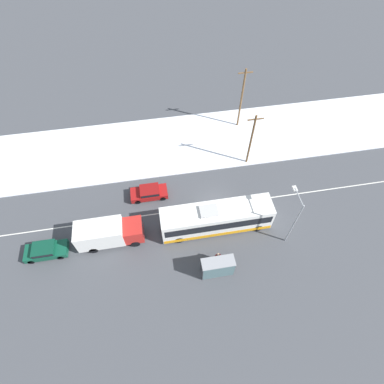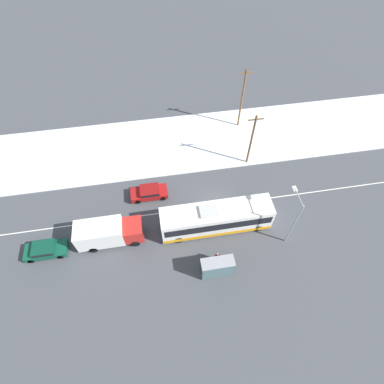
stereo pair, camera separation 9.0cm
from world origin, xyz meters
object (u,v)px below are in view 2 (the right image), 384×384
at_px(city_bus, 216,218).
at_px(utility_pole_roadside, 251,140).
at_px(sedan_car, 149,192).
at_px(bus_shelter, 218,268).
at_px(pedestrian_at_stop, 217,257).
at_px(parked_car_near_truck, 45,250).
at_px(box_truck, 108,233).
at_px(utility_pole_snowlot, 242,99).
at_px(streetlamp, 294,216).

xyz_separation_m(city_bus, utility_pole_roadside, (5.74, 8.32, 2.17)).
height_order(sedan_car, bus_shelter, bus_shelter).
bearing_deg(sedan_car, pedestrian_at_stop, 123.32).
bearing_deg(utility_pole_roadside, city_bus, -124.63).
height_order(sedan_car, utility_pole_roadside, utility_pole_roadside).
relative_size(pedestrian_at_stop, utility_pole_roadside, 0.23).
relative_size(parked_car_near_truck, utility_pole_roadside, 0.56).
xyz_separation_m(box_truck, parked_car_near_truck, (-6.33, -0.40, -0.88)).
bearing_deg(utility_pole_snowlot, utility_pole_roadside, -95.05).
bearing_deg(parked_car_near_truck, box_truck, 3.61).
bearing_deg(city_bus, streetlamp, -18.88).
bearing_deg(box_truck, bus_shelter, -28.28).
relative_size(city_bus, pedestrian_at_stop, 6.82).
bearing_deg(parked_car_near_truck, sedan_car, 26.50).
distance_m(pedestrian_at_stop, utility_pole_roadside, 14.02).
height_order(streetlamp, utility_pole_roadside, utility_pole_roadside).
height_order(pedestrian_at_stop, utility_pole_snowlot, utility_pole_snowlot).
height_order(city_bus, utility_pole_roadside, utility_pole_roadside).
bearing_deg(parked_car_near_truck, pedestrian_at_stop, -12.28).
bearing_deg(city_bus, utility_pole_snowlot, 67.14).
relative_size(city_bus, utility_pole_snowlot, 1.33).
height_order(box_truck, streetlamp, streetlamp).
distance_m(city_bus, parked_car_near_truck, 17.31).
bearing_deg(bus_shelter, box_truck, 151.72).
bearing_deg(utility_pole_snowlot, parked_car_near_truck, -147.15).
height_order(parked_car_near_truck, streetlamp, streetlamp).
distance_m(pedestrian_at_stop, utility_pole_snowlot, 20.41).
bearing_deg(city_bus, bus_shelter, -100.16).
bearing_deg(city_bus, utility_pole_roadside, 55.37).
xyz_separation_m(city_bus, box_truck, (-10.95, 0.19, -0.07)).
relative_size(sedan_car, parked_car_near_truck, 1.00).
relative_size(box_truck, pedestrian_at_stop, 3.93).
height_order(pedestrian_at_stop, utility_pole_roadside, utility_pole_roadside).
bearing_deg(utility_pole_roadside, pedestrian_at_stop, -117.73).
xyz_separation_m(box_truck, utility_pole_roadside, (16.69, 8.13, 2.24)).
xyz_separation_m(city_bus, pedestrian_at_stop, (-0.65, -3.83, -0.66)).
height_order(bus_shelter, utility_pole_roadside, utility_pole_roadside).
xyz_separation_m(sedan_car, bus_shelter, (5.61, -10.34, 0.96)).
relative_size(pedestrian_at_stop, utility_pole_snowlot, 0.20).
xyz_separation_m(city_bus, parked_car_near_truck, (-17.28, -0.21, -0.95)).
bearing_deg(streetlamp, sedan_car, 150.75).
xyz_separation_m(parked_car_near_truck, pedestrian_at_stop, (16.64, -3.62, 0.29)).
bearing_deg(box_truck, parked_car_near_truck, -176.39).
bearing_deg(streetlamp, bus_shelter, -159.47).
distance_m(bus_shelter, utility_pole_snowlot, 21.68).
xyz_separation_m(bus_shelter, utility_pole_roadside, (6.68, 13.52, 2.17)).
bearing_deg(parked_car_near_truck, bus_shelter, -16.97).
bearing_deg(pedestrian_at_stop, utility_pole_snowlot, 69.69).
bearing_deg(streetlamp, pedestrian_at_stop, -168.43).
xyz_separation_m(utility_pole_roadside, utility_pole_snowlot, (0.59, 6.72, 0.59)).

